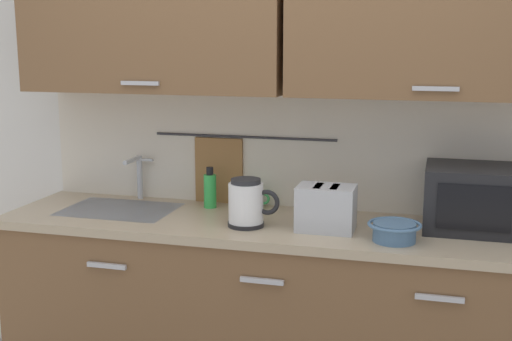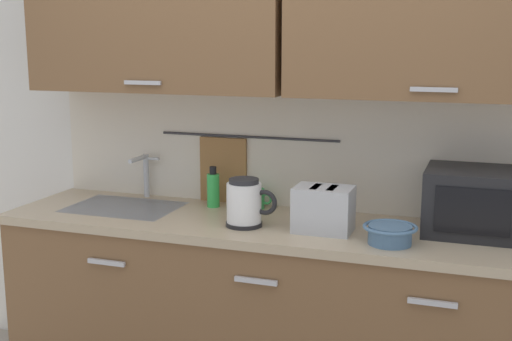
{
  "view_description": "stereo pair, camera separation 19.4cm",
  "coord_description": "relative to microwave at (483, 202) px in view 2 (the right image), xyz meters",
  "views": [
    {
      "loc": [
        0.66,
        -2.47,
        1.69
      ],
      "look_at": [
        -0.12,
        0.33,
        1.12
      ],
      "focal_mm": 47.06,
      "sensor_mm": 36.0,
      "label": 1
    },
    {
      "loc": [
        0.84,
        -2.42,
        1.69
      ],
      "look_at": [
        -0.12,
        0.33,
        1.12
      ],
      "focal_mm": 47.06,
      "sensor_mm": 36.0,
      "label": 2
    }
  ],
  "objects": [
    {
      "name": "microwave",
      "position": [
        0.0,
        0.0,
        0.0
      ],
      "size": [
        0.46,
        0.35,
        0.27
      ],
      "color": "black",
      "rests_on": "counter_unit"
    },
    {
      "name": "dish_soap_bottle",
      "position": [
        -1.22,
        0.06,
        -0.05
      ],
      "size": [
        0.06,
        0.06,
        0.2
      ],
      "color": "green",
      "rests_on": "counter_unit"
    },
    {
      "name": "sink_faucet",
      "position": [
        -1.62,
        0.12,
        0.01
      ],
      "size": [
        0.09,
        0.17,
        0.22
      ],
      "color": "#B2B5BA",
      "rests_on": "counter_unit"
    },
    {
      "name": "back_wall_assembly",
      "position": [
        -0.84,
        0.12,
        0.49
      ],
      "size": [
        3.7,
        0.41,
        2.5
      ],
      "color": "silver",
      "rests_on": "ground"
    },
    {
      "name": "mug_near_sink",
      "position": [
        -1.02,
        0.1,
        -0.09
      ],
      "size": [
        0.12,
        0.08,
        0.09
      ],
      "color": "green",
      "rests_on": "counter_unit"
    },
    {
      "name": "electric_kettle",
      "position": [
        -0.96,
        -0.21,
        -0.03
      ],
      "size": [
        0.23,
        0.16,
        0.21
      ],
      "color": "black",
      "rests_on": "counter_unit"
    },
    {
      "name": "mixing_bowl",
      "position": [
        -0.34,
        -0.26,
        -0.09
      ],
      "size": [
        0.21,
        0.21,
        0.08
      ],
      "color": "#4C7093",
      "rests_on": "counter_unit"
    },
    {
      "name": "counter_unit",
      "position": [
        -0.85,
        -0.11,
        -0.58
      ],
      "size": [
        2.53,
        0.64,
        0.9
      ],
      "color": "brown",
      "rests_on": "ground"
    },
    {
      "name": "toaster",
      "position": [
        -0.63,
        -0.18,
        -0.04
      ],
      "size": [
        0.26,
        0.17,
        0.19
      ],
      "color": "#B7BABF",
      "rests_on": "counter_unit"
    }
  ]
}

